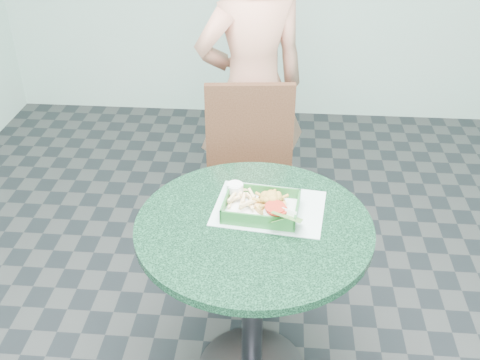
# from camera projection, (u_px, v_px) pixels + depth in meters

# --- Properties ---
(cafe_table) EXTENTS (0.83, 0.83, 0.75)m
(cafe_table) POSITION_uv_depth(u_px,v_px,m) (253.00, 265.00, 2.04)
(cafe_table) COLOR #35343A
(cafe_table) RESTS_ON floor
(dining_chair) EXTENTS (0.42, 0.42, 0.93)m
(dining_chair) POSITION_uv_depth(u_px,v_px,m) (248.00, 170.00, 2.69)
(dining_chair) COLOR #331A12
(dining_chair) RESTS_ON floor
(diner_person) EXTENTS (0.72, 0.61, 1.68)m
(diner_person) POSITION_uv_depth(u_px,v_px,m) (252.00, 83.00, 2.80)
(diner_person) COLOR tan
(diner_person) RESTS_ON floor
(placemat) EXTENTS (0.42, 0.33, 0.00)m
(placemat) POSITION_uv_depth(u_px,v_px,m) (269.00, 213.00, 2.02)
(placemat) COLOR silver
(placemat) RESTS_ON cafe_table
(food_basket) EXTENTS (0.26, 0.19, 0.05)m
(food_basket) POSITION_uv_depth(u_px,v_px,m) (261.00, 214.00, 1.99)
(food_basket) COLOR #22672B
(food_basket) RESTS_ON placemat
(crab_sandwich) EXTENTS (0.11, 0.11, 0.07)m
(crab_sandwich) POSITION_uv_depth(u_px,v_px,m) (270.00, 204.00, 1.98)
(crab_sandwich) COLOR tan
(crab_sandwich) RESTS_ON food_basket
(fries_pile) EXTENTS (0.13, 0.14, 0.04)m
(fries_pile) POSITION_uv_depth(u_px,v_px,m) (240.00, 202.00, 2.01)
(fries_pile) COLOR #FCD897
(fries_pile) RESTS_ON food_basket
(sauce_ramekin) EXTENTS (0.06, 0.06, 0.03)m
(sauce_ramekin) POSITION_uv_depth(u_px,v_px,m) (233.00, 194.00, 2.04)
(sauce_ramekin) COLOR white
(sauce_ramekin) RESTS_ON food_basket
(garnish_cup) EXTENTS (0.13, 0.13, 0.05)m
(garnish_cup) POSITION_uv_depth(u_px,v_px,m) (280.00, 218.00, 1.93)
(garnish_cup) COLOR silver
(garnish_cup) RESTS_ON food_basket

